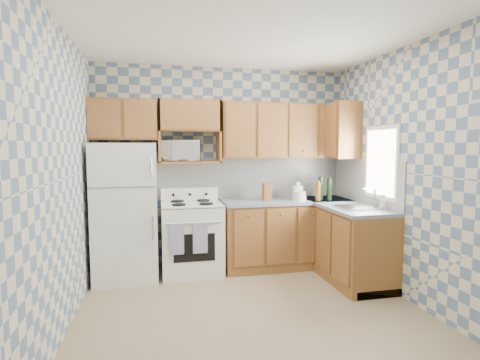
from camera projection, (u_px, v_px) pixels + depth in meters
name	position (u px, v px, depth m)	size (l,w,h in m)	color
floor	(251.00, 311.00, 3.73)	(3.40, 3.40, 0.00)	#867453
back_wall	(223.00, 168.00, 5.16)	(3.40, 0.02, 2.70)	slate
right_wall	(407.00, 174.00, 3.97)	(0.02, 3.20, 2.70)	slate
backsplash_back	(251.00, 178.00, 5.25)	(2.60, 0.01, 0.56)	white
backsplash_right	(365.00, 181.00, 4.76)	(0.01, 1.60, 0.56)	white
refrigerator	(126.00, 212.00, 4.59)	(0.75, 0.70, 1.68)	white
stove_body	(192.00, 239.00, 4.82)	(0.76, 0.65, 0.90)	white
cooktop	(192.00, 204.00, 4.78)	(0.76, 0.65, 0.03)	silver
backguard	(190.00, 194.00, 5.04)	(0.76, 0.08, 0.17)	white
dish_towel_left	(176.00, 239.00, 4.43)	(0.18, 0.03, 0.37)	navy
dish_towel_right	(200.00, 238.00, 4.49)	(0.18, 0.03, 0.37)	navy
base_cabinets_back	(286.00, 234.00, 5.13)	(1.75, 0.60, 0.88)	brown
base_cabinets_right	(342.00, 241.00, 4.77)	(0.60, 1.60, 0.88)	brown
countertop_back	(287.00, 201.00, 5.08)	(1.77, 0.63, 0.04)	slate
countertop_right	(343.00, 205.00, 4.72)	(0.63, 1.60, 0.04)	slate
upper_cabinets_back	(284.00, 131.00, 5.13)	(1.75, 0.33, 0.74)	brown
upper_cabinets_fridge	(123.00, 120.00, 4.67)	(0.82, 0.33, 0.50)	brown
upper_cabinets_right	(338.00, 131.00, 5.11)	(0.33, 0.70, 0.74)	brown
microwave_shelf	(190.00, 162.00, 4.89)	(0.80, 0.33, 0.03)	brown
microwave	(181.00, 151.00, 4.87)	(0.49, 0.33, 0.27)	white
sink	(358.00, 208.00, 4.38)	(0.48, 0.40, 0.03)	#B7B7BC
window	(381.00, 163.00, 4.40)	(0.02, 0.66, 0.86)	silver
bottle_0	(320.00, 189.00, 5.03)	(0.07, 0.07, 0.31)	black
bottle_1	(329.00, 190.00, 5.00)	(0.07, 0.07, 0.29)	black
bottle_2	(329.00, 190.00, 5.11)	(0.07, 0.07, 0.27)	brown
bottle_3	(318.00, 192.00, 4.94)	(0.07, 0.07, 0.25)	brown
knife_block	(267.00, 192.00, 4.98)	(0.11, 0.11, 0.23)	brown
electric_kettle	(298.00, 192.00, 5.10)	(0.15, 0.15, 0.19)	white
food_containers	(299.00, 196.00, 4.97)	(0.19, 0.19, 0.13)	beige
soap_bottle	(383.00, 202.00, 4.27)	(0.06, 0.06, 0.17)	beige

